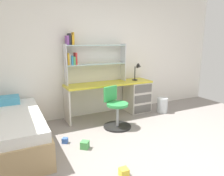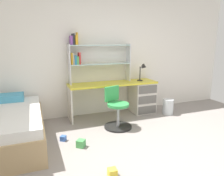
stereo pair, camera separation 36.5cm
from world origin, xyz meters
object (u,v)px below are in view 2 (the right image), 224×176
bed_platform (7,128)px  toy_block_yellow_2 (112,173)px  waste_bin (168,107)px  swivel_chair (117,112)px  toy_block_green_0 (81,143)px  desk_lamp (143,69)px  desk (134,95)px  bookshelf_hutch (92,56)px  toy_block_blue_1 (63,138)px

bed_platform → toy_block_yellow_2: bearing=-47.4°
bed_platform → waste_bin: 3.20m
swivel_chair → toy_block_green_0: (-0.81, -0.52, -0.24)m
swivel_chair → bed_platform: bearing=-179.5°
desk_lamp → bed_platform: (-2.71, -0.60, -0.72)m
desk → bookshelf_hutch: bearing=171.8°
bookshelf_hutch → toy_block_yellow_2: size_ratio=12.75×
bookshelf_hutch → bed_platform: bearing=-154.2°
toy_block_blue_1 → toy_block_yellow_2: 1.23m
bookshelf_hutch → toy_block_green_0: bearing=-113.2°
toy_block_blue_1 → waste_bin: bearing=11.5°
desk_lamp → toy_block_blue_1: (-1.89, -0.79, -0.94)m
desk → waste_bin: (0.66, -0.35, -0.24)m
desk → toy_block_green_0: bearing=-142.4°
toy_block_green_0 → toy_block_blue_1: 0.38m
bookshelf_hutch → toy_block_green_0: 1.86m
bookshelf_hutch → desk_lamp: 1.17m
desk → toy_block_yellow_2: 2.39m
waste_bin → bed_platform: bearing=-174.8°
waste_bin → desk: bearing=152.3°
bookshelf_hutch → toy_block_blue_1: bearing=-128.6°
swivel_chair → toy_block_yellow_2: 1.52m
toy_block_blue_1 → desk_lamp: bearing=22.8°
desk_lamp → swivel_chair: (-0.86, -0.58, -0.69)m
desk → waste_bin: desk is taller
desk_lamp → toy_block_green_0: bearing=-146.5°
swivel_chair → waste_bin: size_ratio=2.28×
swivel_chair → bookshelf_hutch: bearing=109.0°
toy_block_blue_1 → toy_block_yellow_2: bearing=-70.1°
swivel_chair → toy_block_blue_1: (-1.03, -0.21, -0.26)m
swivel_chair → waste_bin: swivel_chair is taller
desk → waste_bin: 0.79m
desk → desk_lamp: desk_lamp is taller
desk → toy_block_blue_1: (-1.70, -0.83, -0.37)m
swivel_chair → toy_block_green_0: size_ratio=6.66×
toy_block_yellow_2 → waste_bin: bearing=40.1°
toy_block_green_0 → toy_block_blue_1: size_ratio=1.39×
swivel_chair → toy_block_blue_1: size_ratio=9.26×
bed_platform → toy_block_blue_1: size_ratio=21.93×
bookshelf_hutch → swivel_chair: bookshelf_hutch is taller
desk_lamp → waste_bin: 1.00m
bed_platform → toy_block_green_0: bed_platform is taller
desk_lamp → toy_block_blue_1: desk_lamp is taller
swivel_chair → toy_block_green_0: 0.99m
desk_lamp → desk: bearing=168.5°
desk → swivel_chair: bearing=-137.3°
desk → bed_platform: size_ratio=1.05×
desk → desk_lamp: (0.19, -0.04, 0.57)m
desk → toy_block_blue_1: bearing=-154.0°
desk_lamp → waste_bin: bearing=-33.1°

